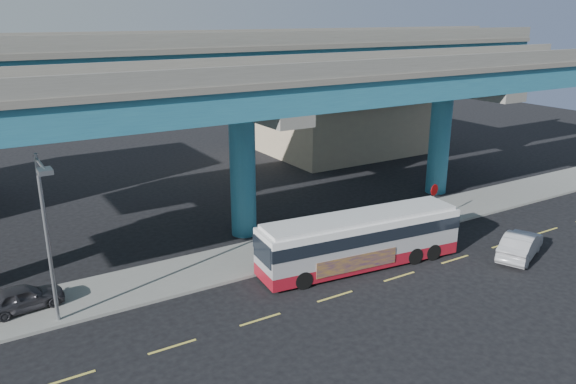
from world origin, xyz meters
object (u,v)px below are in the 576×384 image
transit_bus (361,238)px  stop_sign (434,195)px  parked_car (23,298)px  street_lamp (46,219)px  sedan (520,245)px

transit_bus → stop_sign: (7.66, 2.40, 0.41)m
parked_car → stop_sign: bearing=-100.2°
street_lamp → stop_sign: 22.47m
parked_car → transit_bus: bearing=-110.4°
transit_bus → street_lamp: street_lamp is taller
stop_sign → transit_bus: bearing=-150.5°
transit_bus → stop_sign: bearing=23.5°
sedan → street_lamp: bearing=53.2°
sedan → transit_bus: bearing=42.2°
sedan → parked_car: bearing=48.8°
transit_bus → parked_car: transit_bus is taller
transit_bus → parked_car: 16.22m
street_lamp → stop_sign: bearing=1.9°
stop_sign → parked_car: bearing=-171.6°
parked_car → street_lamp: street_lamp is taller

